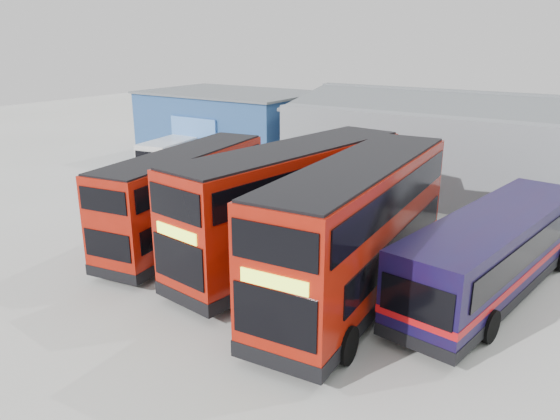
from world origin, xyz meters
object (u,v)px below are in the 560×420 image
(double_decker_left, at_px, (186,199))
(single_decker_blue, at_px, (493,255))
(office_block, at_px, (231,126))
(double_decker_centre, at_px, (292,208))
(double_decker_right, at_px, (358,232))
(panel_van, at_px, (174,155))

(double_decker_left, height_order, single_decker_blue, double_decker_left)
(office_block, relative_size, single_decker_blue, 1.06)
(double_decker_left, relative_size, double_decker_centre, 0.87)
(double_decker_centre, bearing_deg, double_decker_left, -164.83)
(double_decker_right, bearing_deg, office_block, 135.05)
(office_block, xyz_separation_m, double_decker_right, (17.73, -15.27, -0.10))
(double_decker_right, distance_m, panel_van, 20.67)
(double_decker_centre, height_order, single_decker_blue, double_decker_centre)
(double_decker_left, bearing_deg, single_decker_blue, -177.98)
(double_decker_centre, height_order, double_decker_right, double_decker_right)
(double_decker_left, xyz_separation_m, double_decker_right, (8.62, -0.55, 0.36))
(double_decker_right, relative_size, single_decker_blue, 1.03)
(office_block, distance_m, single_decker_blue, 25.05)
(double_decker_centre, relative_size, double_decker_right, 0.99)
(double_decker_left, height_order, double_decker_centre, double_decker_centre)
(double_decker_right, xyz_separation_m, panel_van, (-18.22, 9.69, -1.12))
(panel_van, bearing_deg, double_decker_left, -53.20)
(double_decker_centre, xyz_separation_m, double_decker_right, (3.50, -1.22, 0.04))
(double_decker_centre, distance_m, panel_van, 17.02)
(double_decker_right, distance_m, single_decker_blue, 5.00)
(double_decker_left, distance_m, double_decker_centre, 5.17)
(office_block, xyz_separation_m, double_decker_left, (9.12, -14.72, -0.46))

